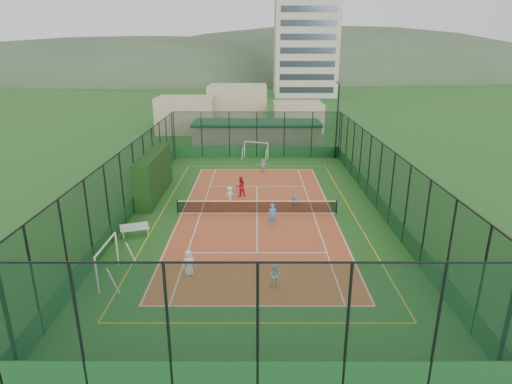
{
  "coord_description": "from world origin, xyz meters",
  "views": [
    {
      "loc": [
        -0.04,
        -29.11,
        11.42
      ],
      "look_at": [
        -0.07,
        1.31,
        1.2
      ],
      "focal_mm": 30.0,
      "sensor_mm": 36.0,
      "label": 1
    }
  ],
  "objects_px": {
    "futsal_goal_far": "(256,150)",
    "white_bench": "(135,229)",
    "clubhouse": "(257,135)",
    "floodlight_ne": "(337,121)",
    "child_near_left": "(189,263)",
    "child_far_back": "(263,165)",
    "child_far_right": "(294,198)",
    "coach": "(241,186)",
    "apartment_tower": "(306,33)",
    "child_near_mid": "(273,215)",
    "futsal_goal_near": "(108,261)",
    "child_far_left": "(230,194)",
    "child_near_right": "(276,276)"
  },
  "relations": [
    {
      "from": "clubhouse",
      "to": "floodlight_ne",
      "type": "bearing_deg",
      "value": -32.12
    },
    {
      "from": "white_bench",
      "to": "child_far_right",
      "type": "distance_m",
      "value": 11.97
    },
    {
      "from": "white_bench",
      "to": "child_far_right",
      "type": "xyz_separation_m",
      "value": [
        10.65,
        5.46,
        0.16
      ]
    },
    {
      "from": "white_bench",
      "to": "child_far_right",
      "type": "relative_size",
      "value": 1.36
    },
    {
      "from": "child_far_left",
      "to": "child_far_back",
      "type": "height_order",
      "value": "child_far_back"
    },
    {
      "from": "child_near_right",
      "to": "child_far_left",
      "type": "distance_m",
      "value": 13.12
    },
    {
      "from": "child_far_back",
      "to": "futsal_goal_far",
      "type": "bearing_deg",
      "value": -92.96
    },
    {
      "from": "child_near_left",
      "to": "child_far_right",
      "type": "height_order",
      "value": "child_near_left"
    },
    {
      "from": "apartment_tower",
      "to": "child_near_mid",
      "type": "height_order",
      "value": "apartment_tower"
    },
    {
      "from": "child_far_back",
      "to": "coach",
      "type": "relative_size",
      "value": 0.78
    },
    {
      "from": "child_near_left",
      "to": "child_near_mid",
      "type": "bearing_deg",
      "value": 25.04
    },
    {
      "from": "futsal_goal_near",
      "to": "child_near_right",
      "type": "xyz_separation_m",
      "value": [
        8.67,
        -0.94,
        -0.3
      ]
    },
    {
      "from": "child_near_left",
      "to": "child_far_right",
      "type": "bearing_deg",
      "value": 28.51
    },
    {
      "from": "child_far_right",
      "to": "floodlight_ne",
      "type": "bearing_deg",
      "value": -92.15
    },
    {
      "from": "futsal_goal_near",
      "to": "coach",
      "type": "xyz_separation_m",
      "value": [
        6.42,
        13.14,
        -0.14
      ]
    },
    {
      "from": "child_near_left",
      "to": "child_far_right",
      "type": "xyz_separation_m",
      "value": [
        6.45,
        10.46,
        -0.07
      ]
    },
    {
      "from": "child_near_mid",
      "to": "child_far_back",
      "type": "xyz_separation_m",
      "value": [
        -0.49,
        13.44,
        -0.15
      ]
    },
    {
      "from": "floodlight_ne",
      "to": "apartment_tower",
      "type": "height_order",
      "value": "apartment_tower"
    },
    {
      "from": "futsal_goal_far",
      "to": "coach",
      "type": "bearing_deg",
      "value": -77.87
    },
    {
      "from": "white_bench",
      "to": "futsal_goal_near",
      "type": "height_order",
      "value": "futsal_goal_near"
    },
    {
      "from": "futsal_goal_far",
      "to": "child_near_left",
      "type": "distance_m",
      "value": 25.73
    },
    {
      "from": "clubhouse",
      "to": "child_far_back",
      "type": "relative_size",
      "value": 11.88
    },
    {
      "from": "futsal_goal_far",
      "to": "coach",
      "type": "relative_size",
      "value": 1.68
    },
    {
      "from": "child_near_left",
      "to": "child_far_back",
      "type": "relative_size",
      "value": 1.1
    },
    {
      "from": "apartment_tower",
      "to": "child_near_left",
      "type": "xyz_separation_m",
      "value": [
        -15.6,
        -90.96,
        -14.29
      ]
    },
    {
      "from": "futsal_goal_far",
      "to": "child_far_back",
      "type": "xyz_separation_m",
      "value": [
        0.64,
        -5.42,
        -0.24
      ]
    },
    {
      "from": "clubhouse",
      "to": "coach",
      "type": "distance_m",
      "value": 18.24
    },
    {
      "from": "floodlight_ne",
      "to": "child_far_right",
      "type": "distance_m",
      "value": 16.53
    },
    {
      "from": "futsal_goal_near",
      "to": "white_bench",
      "type": "bearing_deg",
      "value": 1.95
    },
    {
      "from": "clubhouse",
      "to": "coach",
      "type": "xyz_separation_m",
      "value": [
        -1.33,
        -18.18,
        -0.74
      ]
    },
    {
      "from": "white_bench",
      "to": "coach",
      "type": "distance_m",
      "value": 10.13
    },
    {
      "from": "floodlight_ne",
      "to": "apartment_tower",
      "type": "relative_size",
      "value": 0.28
    },
    {
      "from": "child_near_right",
      "to": "child_far_back",
      "type": "relative_size",
      "value": 1.04
    },
    {
      "from": "futsal_goal_far",
      "to": "white_bench",
      "type": "bearing_deg",
      "value": -92.9
    },
    {
      "from": "child_near_right",
      "to": "child_far_right",
      "type": "bearing_deg",
      "value": 80.21
    },
    {
      "from": "apartment_tower",
      "to": "white_bench",
      "type": "bearing_deg",
      "value": -102.97
    },
    {
      "from": "futsal_goal_far",
      "to": "child_near_left",
      "type": "xyz_separation_m",
      "value": [
        -3.52,
        -25.49,
        -0.18
      ]
    },
    {
      "from": "clubhouse",
      "to": "child_near_left",
      "type": "xyz_separation_m",
      "value": [
        -3.6,
        -30.96,
        -0.86
      ]
    },
    {
      "from": "clubhouse",
      "to": "child_near_mid",
      "type": "relative_size",
      "value": 9.63
    },
    {
      "from": "floodlight_ne",
      "to": "child_near_right",
      "type": "bearing_deg",
      "value": -105.95
    },
    {
      "from": "floodlight_ne",
      "to": "child_far_right",
      "type": "bearing_deg",
      "value": -110.84
    },
    {
      "from": "floodlight_ne",
      "to": "child_far_back",
      "type": "bearing_deg",
      "value": -145.59
    },
    {
      "from": "futsal_goal_near",
      "to": "coach",
      "type": "distance_m",
      "value": 14.62
    },
    {
      "from": "apartment_tower",
      "to": "child_near_left",
      "type": "distance_m",
      "value": 93.39
    },
    {
      "from": "futsal_goal_near",
      "to": "child_near_left",
      "type": "bearing_deg",
      "value": -83.75
    },
    {
      "from": "child_near_mid",
      "to": "child_far_back",
      "type": "distance_m",
      "value": 13.45
    },
    {
      "from": "apartment_tower",
      "to": "white_bench",
      "type": "distance_m",
      "value": 89.4
    },
    {
      "from": "clubhouse",
      "to": "apartment_tower",
      "type": "height_order",
      "value": "apartment_tower"
    },
    {
      "from": "floodlight_ne",
      "to": "child_far_back",
      "type": "xyz_separation_m",
      "value": [
        -8.03,
        -5.5,
        -3.48
      ]
    },
    {
      "from": "child_near_mid",
      "to": "child_far_back",
      "type": "relative_size",
      "value": 1.23
    }
  ]
}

